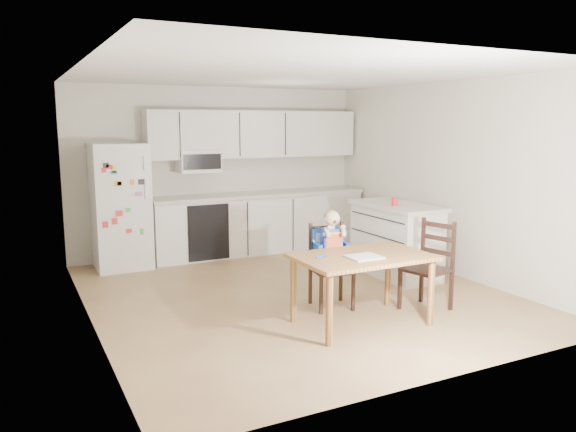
# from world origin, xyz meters

# --- Properties ---
(room) EXTENTS (4.52, 5.01, 2.51)m
(room) POSITION_xyz_m (0.00, 0.48, 1.25)
(room) COLOR #8D6340
(room) RESTS_ON ground
(refrigerator) EXTENTS (0.72, 0.70, 1.70)m
(refrigerator) POSITION_xyz_m (-1.55, 2.15, 0.85)
(refrigerator) COLOR silver
(refrigerator) RESTS_ON ground
(kitchen_run) EXTENTS (3.37, 0.62, 2.15)m
(kitchen_run) POSITION_xyz_m (0.50, 2.24, 0.88)
(kitchen_run) COLOR silver
(kitchen_run) RESTS_ON ground
(kitchen_island) EXTENTS (0.67, 1.28, 0.94)m
(kitchen_island) POSITION_xyz_m (1.54, 0.12, 0.47)
(kitchen_island) COLOR silver
(kitchen_island) RESTS_ON ground
(red_cup) EXTENTS (0.08, 0.08, 0.10)m
(red_cup) POSITION_xyz_m (1.42, 0.01, 0.99)
(red_cup) COLOR red
(red_cup) RESTS_ON kitchen_island
(dining_table) EXTENTS (1.30, 0.84, 0.70)m
(dining_table) POSITION_xyz_m (0.13, -1.18, 0.60)
(dining_table) COLOR brown
(dining_table) RESTS_ON ground
(napkin) EXTENTS (0.31, 0.27, 0.01)m
(napkin) POSITION_xyz_m (0.08, -1.27, 0.70)
(napkin) COLOR silver
(napkin) RESTS_ON dining_table
(toddler_spoon) EXTENTS (0.12, 0.06, 0.02)m
(toddler_spoon) POSITION_xyz_m (-0.29, -1.09, 0.70)
(toddler_spoon) COLOR #174BB0
(toddler_spoon) RESTS_ON dining_table
(chair_booster) EXTENTS (0.46, 0.46, 1.06)m
(chair_booster) POSITION_xyz_m (0.14, -0.57, 0.64)
(chair_booster) COLOR black
(chair_booster) RESTS_ON ground
(chair_side) EXTENTS (0.51, 0.51, 0.95)m
(chair_side) POSITION_xyz_m (1.07, -1.11, 0.54)
(chair_side) COLOR black
(chair_side) RESTS_ON ground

